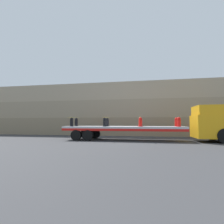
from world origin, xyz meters
TOP-DOWN VIEW (x-y plane):
  - ground_plane at (0.00, 0.00)m, footprint 120.00×120.00m
  - rock_cliff at (0.00, 6.22)m, footprint 60.00×3.30m
  - truck_cab at (7.30, 0.00)m, footprint 2.72×2.73m
  - flatbed_trailer at (-0.59, 0.00)m, footprint 10.45×2.64m
  - fire_hydrant_black_near_0 at (-4.62, -0.56)m, footprint 0.36×0.52m
  - fire_hydrant_black_far_0 at (-4.62, 0.56)m, footprint 0.36×0.52m
  - fire_hydrant_black_near_1 at (-1.54, -0.56)m, footprint 0.36×0.52m
  - fire_hydrant_black_far_1 at (-1.54, 0.56)m, footprint 0.36×0.52m
  - fire_hydrant_red_near_2 at (1.54, -0.56)m, footprint 0.36×0.52m
  - fire_hydrant_red_far_2 at (1.54, 0.56)m, footprint 0.36×0.52m
  - fire_hydrant_red_near_3 at (4.62, -0.56)m, footprint 0.36×0.52m
  - fire_hydrant_red_far_3 at (4.62, 0.56)m, footprint 0.36×0.52m
  - cargo_strap_rear at (-4.62, 0.00)m, footprint 0.05×2.74m
  - cargo_strap_middle at (-1.54, 0.00)m, footprint 0.05×2.74m
  - cargo_strap_front at (1.54, 0.00)m, footprint 0.05×2.74m

SIDE VIEW (x-z plane):
  - ground_plane at x=0.00m, z-range 0.00..0.00m
  - flatbed_trailer at x=-0.59m, z-range 0.40..1.61m
  - truck_cab at x=7.30m, z-range 0.03..2.94m
  - fire_hydrant_black_near_0 at x=-4.62m, z-range 1.20..1.98m
  - fire_hydrant_black_far_0 at x=-4.62m, z-range 1.20..1.98m
  - fire_hydrant_black_near_1 at x=-1.54m, z-range 1.20..1.98m
  - fire_hydrant_black_far_1 at x=-1.54m, z-range 1.20..1.98m
  - fire_hydrant_red_near_2 at x=1.54m, z-range 1.20..1.98m
  - fire_hydrant_red_far_2 at x=1.54m, z-range 1.20..1.98m
  - fire_hydrant_red_near_3 at x=4.62m, z-range 1.20..1.98m
  - fire_hydrant_red_far_3 at x=4.62m, z-range 1.20..1.98m
  - cargo_strap_rear at x=-4.62m, z-range 2.00..2.01m
  - cargo_strap_middle at x=-1.54m, z-range 2.00..2.01m
  - cargo_strap_front at x=1.54m, z-range 2.00..2.01m
  - rock_cliff at x=0.00m, z-range 0.00..6.41m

